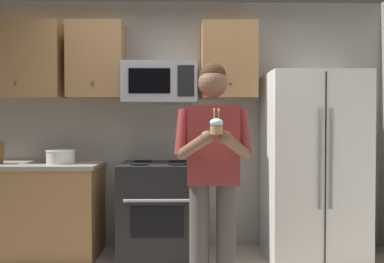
{
  "coord_description": "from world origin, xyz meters",
  "views": [
    {
      "loc": [
        0.11,
        -2.53,
        1.31
      ],
      "look_at": [
        0.16,
        0.4,
        1.25
      ],
      "focal_mm": 37.11,
      "sensor_mm": 36.0,
      "label": 1
    }
  ],
  "objects_px": {
    "microwave": "(160,83)",
    "refrigerator": "(312,165)",
    "oven_range": "(160,210)",
    "person": "(213,166)",
    "bowl_large_white": "(61,156)",
    "cupcake": "(216,126)"
  },
  "relations": [
    {
      "from": "person",
      "to": "oven_range",
      "type": "bearing_deg",
      "value": 115.48
    },
    {
      "from": "bowl_large_white",
      "to": "cupcake",
      "type": "bearing_deg",
      "value": -42.49
    },
    {
      "from": "refrigerator",
      "to": "cupcake",
      "type": "xyz_separation_m",
      "value": [
        -1.04,
        -1.26,
        0.39
      ]
    },
    {
      "from": "oven_range",
      "to": "cupcake",
      "type": "height_order",
      "value": "cupcake"
    },
    {
      "from": "microwave",
      "to": "refrigerator",
      "type": "xyz_separation_m",
      "value": [
        1.5,
        -0.16,
        -0.82
      ]
    },
    {
      "from": "cupcake",
      "to": "refrigerator",
      "type": "bearing_deg",
      "value": 50.35
    },
    {
      "from": "microwave",
      "to": "refrigerator",
      "type": "distance_m",
      "value": 1.72
    },
    {
      "from": "refrigerator",
      "to": "person",
      "type": "height_order",
      "value": "refrigerator"
    },
    {
      "from": "microwave",
      "to": "bowl_large_white",
      "type": "relative_size",
      "value": 2.6
    },
    {
      "from": "microwave",
      "to": "person",
      "type": "bearing_deg",
      "value": -67.02
    },
    {
      "from": "oven_range",
      "to": "cupcake",
      "type": "xyz_separation_m",
      "value": [
        0.46,
        -1.29,
        0.83
      ]
    },
    {
      "from": "bowl_large_white",
      "to": "cupcake",
      "type": "xyz_separation_m",
      "value": [
        1.43,
        -1.31,
        0.3
      ]
    },
    {
      "from": "refrigerator",
      "to": "cupcake",
      "type": "distance_m",
      "value": 1.68
    },
    {
      "from": "microwave",
      "to": "cupcake",
      "type": "distance_m",
      "value": 1.55
    },
    {
      "from": "person",
      "to": "refrigerator",
      "type": "bearing_deg",
      "value": 41.69
    },
    {
      "from": "oven_range",
      "to": "person",
      "type": "height_order",
      "value": "person"
    },
    {
      "from": "refrigerator",
      "to": "bowl_large_white",
      "type": "relative_size",
      "value": 6.32
    },
    {
      "from": "oven_range",
      "to": "bowl_large_white",
      "type": "bearing_deg",
      "value": 178.9
    },
    {
      "from": "cupcake",
      "to": "microwave",
      "type": "bearing_deg",
      "value": 108.03
    },
    {
      "from": "bowl_large_white",
      "to": "person",
      "type": "xyz_separation_m",
      "value": [
        1.43,
        -0.98,
        0.01
      ]
    },
    {
      "from": "refrigerator",
      "to": "bowl_large_white",
      "type": "xyz_separation_m",
      "value": [
        -2.47,
        0.06,
        0.09
      ]
    },
    {
      "from": "oven_range",
      "to": "person",
      "type": "xyz_separation_m",
      "value": [
        0.46,
        -0.97,
        0.53
      ]
    }
  ]
}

